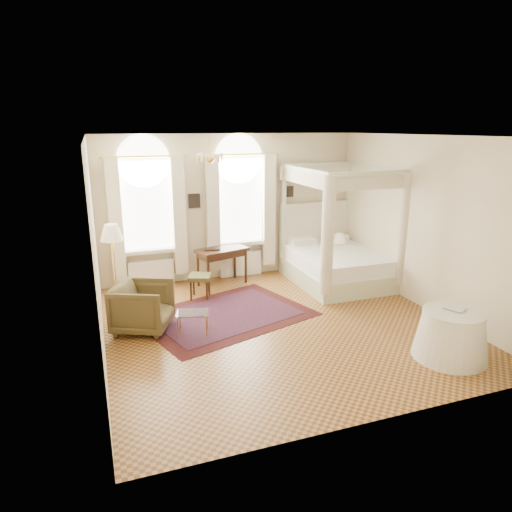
{
  "coord_description": "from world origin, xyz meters",
  "views": [
    {
      "loc": [
        -2.93,
        -7.02,
        3.45
      ],
      "look_at": [
        -0.3,
        0.4,
        1.21
      ],
      "focal_mm": 32.0,
      "sensor_mm": 36.0,
      "label": 1
    }
  ],
  "objects": [
    {
      "name": "chandelier",
      "position": [
        -0.9,
        1.2,
        2.91
      ],
      "size": [
        0.51,
        0.45,
        0.5
      ],
      "color": "gold",
      "rests_on": "room_walls"
    },
    {
      "name": "floor_lamp",
      "position": [
        -2.7,
        1.86,
        1.42
      ],
      "size": [
        0.43,
        0.43,
        1.67
      ],
      "color": "gold",
      "rests_on": "ground"
    },
    {
      "name": "laptop",
      "position": [
        -0.6,
        2.45,
        0.85
      ],
      "size": [
        0.41,
        0.31,
        0.03
      ],
      "primitive_type": "imported",
      "rotation": [
        0.0,
        0.0,
        2.93
      ],
      "color": "black",
      "rests_on": "writing_desk"
    },
    {
      "name": "room_walls",
      "position": [
        0.0,
        0.0,
        1.98
      ],
      "size": [
        6.0,
        6.0,
        6.0
      ],
      "color": "beige",
      "rests_on": "ground"
    },
    {
      "name": "armchair",
      "position": [
        -2.32,
        0.59,
        0.43
      ],
      "size": [
        1.23,
        1.22,
        0.85
      ],
      "primitive_type": "imported",
      "rotation": [
        0.0,
        0.0,
        1.14
      ],
      "color": "#46391E",
      "rests_on": "ground"
    },
    {
      "name": "coffee_table",
      "position": [
        -1.53,
        0.18,
        0.34
      ],
      "size": [
        0.64,
        0.53,
        0.38
      ],
      "color": "silver",
      "rests_on": "ground"
    },
    {
      "name": "writing_desk",
      "position": [
        -0.38,
        2.45,
        0.72
      ],
      "size": [
        1.24,
        0.88,
        0.84
      ],
      "color": "#331D0E",
      "rests_on": "ground"
    },
    {
      "name": "side_table",
      "position": [
        2.02,
        -2.01,
        0.37
      ],
      "size": [
        1.12,
        1.12,
        0.76
      ],
      "color": "beige",
      "rests_on": "ground"
    },
    {
      "name": "oriental_rug",
      "position": [
        -0.81,
        0.71,
        0.01
      ],
      "size": [
        3.55,
        2.99,
        0.01
      ],
      "color": "#3E0F0E",
      "rests_on": "ground"
    },
    {
      "name": "canopy_bed",
      "position": [
        2.13,
        1.71,
        0.59
      ],
      "size": [
        2.01,
        2.44,
        2.62
      ],
      "color": "beige",
      "rests_on": "ground"
    },
    {
      "name": "stool",
      "position": [
        -1.04,
        1.77,
        0.42
      ],
      "size": [
        0.57,
        0.57,
        0.5
      ],
      "color": "#4A4420",
      "rests_on": "ground"
    },
    {
      "name": "window_right",
      "position": [
        0.2,
        2.87,
        1.49
      ],
      "size": [
        1.62,
        0.27,
        3.29
      ],
      "color": "white",
      "rests_on": "room_walls"
    },
    {
      "name": "window_left",
      "position": [
        -1.9,
        2.87,
        1.49
      ],
      "size": [
        1.62,
        0.27,
        3.29
      ],
      "color": "white",
      "rests_on": "room_walls"
    },
    {
      "name": "wall_pictures",
      "position": [
        0.09,
        2.97,
        1.89
      ],
      "size": [
        2.54,
        0.03,
        0.39
      ],
      "color": "black",
      "rests_on": "room_walls"
    },
    {
      "name": "nightstand",
      "position": [
        2.59,
        2.38,
        0.28
      ],
      "size": [
        0.46,
        0.44,
        0.56
      ],
      "primitive_type": "cube",
      "rotation": [
        0.0,
        0.0,
        -0.24
      ],
      "color": "#331D0E",
      "rests_on": "ground"
    },
    {
      "name": "nightstand_lamp",
      "position": [
        2.51,
        2.32,
        0.84
      ],
      "size": [
        0.29,
        0.29,
        0.43
      ],
      "color": "gold",
      "rests_on": "nightstand"
    },
    {
      "name": "ground",
      "position": [
        0.0,
        0.0,
        0.0
      ],
      "size": [
        6.0,
        6.0,
        0.0
      ],
      "primitive_type": "plane",
      "color": "#A66930",
      "rests_on": "ground"
    },
    {
      "name": "book",
      "position": [
        1.98,
        -1.99,
        0.77
      ],
      "size": [
        0.32,
        0.35,
        0.03
      ],
      "primitive_type": "imported",
      "rotation": [
        0.0,
        0.0,
        0.47
      ],
      "color": "black",
      "rests_on": "side_table"
    }
  ]
}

